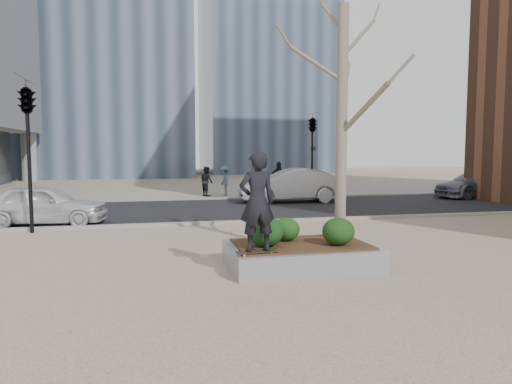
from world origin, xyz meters
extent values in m
plane|color=tan|center=(0.00, 0.00, 0.00)|extent=(120.00, 120.00, 0.00)
cube|color=black|center=(0.00, 10.00, 0.01)|extent=(60.00, 8.00, 0.02)
cube|color=gray|center=(0.00, 17.00, 0.01)|extent=(60.00, 6.00, 0.02)
cube|color=gray|center=(1.00, 0.00, 0.23)|extent=(3.00, 2.00, 0.45)
cube|color=#382314|center=(1.00, 0.00, 0.47)|extent=(2.70, 1.70, 0.04)
ellipsoid|color=black|center=(0.20, -0.18, 0.80)|extent=(0.72, 0.72, 0.61)
ellipsoid|color=#154014|center=(0.78, 0.32, 0.74)|extent=(0.58, 0.58, 0.49)
ellipsoid|color=#163310|center=(1.68, -0.36, 0.77)|extent=(0.66, 0.66, 0.56)
imported|color=black|center=(-0.10, -0.72, 1.46)|extent=(0.71, 0.50, 1.87)
imported|color=silver|center=(-5.42, 7.00, 0.68)|extent=(4.05, 2.05, 1.32)
imported|color=#94989B|center=(4.46, 11.91, 0.83)|extent=(5.00, 2.03, 1.61)
imported|color=slate|center=(14.68, 11.94, 0.70)|extent=(4.97, 2.68, 1.37)
imported|color=black|center=(0.88, 15.77, 0.83)|extent=(0.87, 0.96, 1.62)
imported|color=#45647D|center=(1.90, 15.98, 0.85)|extent=(0.68, 1.10, 1.65)
imported|color=black|center=(4.75, 14.98, 0.96)|extent=(1.14, 0.57, 1.87)
camera|label=1|loc=(-1.99, -8.91, 2.35)|focal=32.00mm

